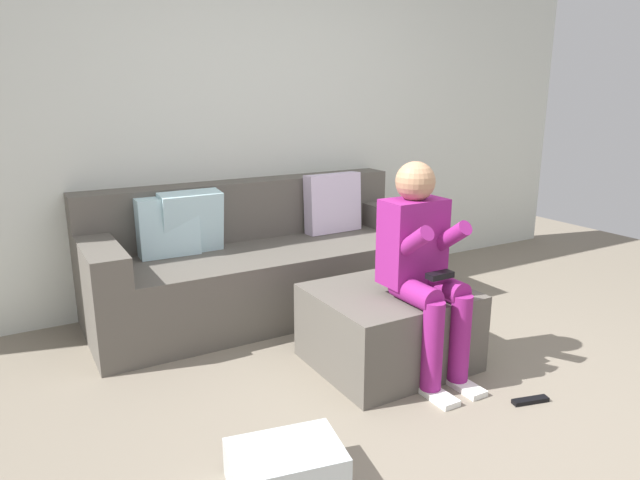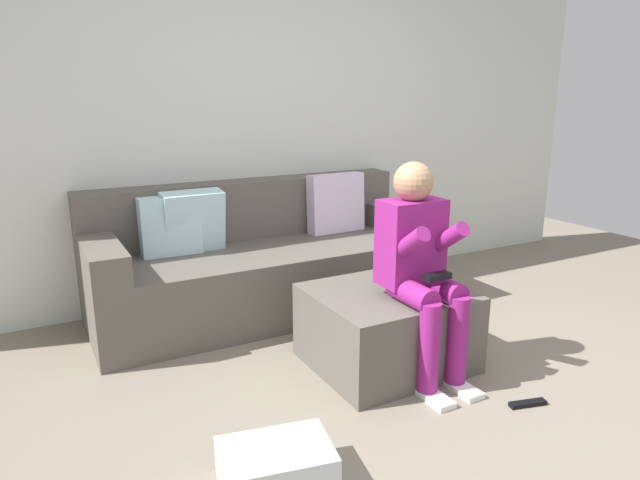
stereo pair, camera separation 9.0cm
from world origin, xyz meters
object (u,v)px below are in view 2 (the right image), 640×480
ottoman (387,327)px  couch_sectional (261,261)px  person_seated (420,260)px  storage_bin (276,466)px  remote_near_ottoman (528,404)px

ottoman → couch_sectional: bearing=104.4°
ottoman → person_seated: person_seated is taller
ottoman → storage_bin: bearing=-146.5°
couch_sectional → ottoman: bearing=-75.6°
person_seated → remote_near_ottoman: bearing=-62.0°
couch_sectional → person_seated: (0.36, -1.27, 0.30)m
couch_sectional → remote_near_ottoman: (0.63, -1.80, -0.33)m
couch_sectional → storage_bin: bearing=-111.2°
couch_sectional → storage_bin: (-0.67, -1.73, -0.26)m
couch_sectional → ottoman: (0.28, -1.10, -0.13)m
ottoman → person_seated: bearing=-67.5°
storage_bin → couch_sectional: bearing=68.8°
storage_bin → remote_near_ottoman: storage_bin is taller
remote_near_ottoman → person_seated: bearing=132.7°
ottoman → storage_bin: (-0.95, -0.63, -0.14)m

